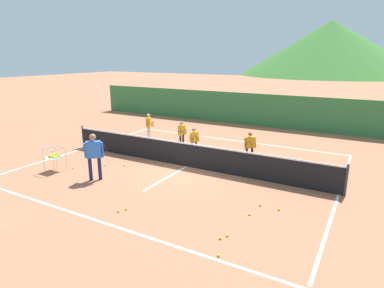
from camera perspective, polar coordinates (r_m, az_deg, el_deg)
name	(u,v)px	position (r m, az deg, el deg)	size (l,w,h in m)	color
ground_plane	(187,166)	(12.99, -0.92, -3.94)	(120.00, 120.00, 0.00)	#A86647
line_baseline_near	(93,219)	(9.38, -16.90, -12.47)	(11.15, 0.08, 0.01)	white
line_baseline_far	(233,140)	(17.10, 7.17, 0.65)	(11.15, 0.08, 0.01)	white
line_sideline_west	(86,148)	(16.41, -17.96, -0.60)	(0.08, 9.75, 0.01)	white
line_sideline_east	(339,195)	(11.43, 24.23, -8.09)	(0.08, 9.75, 0.01)	white
line_service_center	(187,166)	(12.99, -0.92, -3.93)	(0.08, 5.65, 0.01)	white
tennis_net	(187,154)	(12.84, -0.93, -1.83)	(11.56, 0.08, 1.05)	#333338
instructor	(94,153)	(11.81, -16.77, -1.44)	(0.63, 0.78, 1.68)	#191E4C
student_0	(149,124)	(17.23, -7.55, 3.50)	(0.59, 0.56, 1.34)	silver
student_1	(182,132)	(15.47, -1.78, 2.15)	(0.40, 0.63, 1.28)	black
student_2	(194,139)	(14.28, 0.36, 0.93)	(0.41, 0.68, 1.23)	black
student_3	(250,144)	(13.42, 10.05, -0.06)	(0.47, 0.69, 1.30)	black
ball_cart	(54,156)	(13.38, -22.96, -1.95)	(0.58, 0.58, 0.90)	#B7B7BC
tennis_ball_0	(228,235)	(8.28, 6.24, -15.57)	(0.07, 0.07, 0.07)	yellow
tennis_ball_1	(73,167)	(13.59, -20.10, -3.88)	(0.07, 0.07, 0.07)	yellow
tennis_ball_2	(105,165)	(13.50, -14.95, -3.58)	(0.07, 0.07, 0.07)	yellow
tennis_ball_3	(220,238)	(8.15, 4.99, -16.07)	(0.07, 0.07, 0.07)	yellow
tennis_ball_4	(260,205)	(9.91, 11.83, -10.38)	(0.07, 0.07, 0.07)	yellow
tennis_ball_5	(118,211)	(9.58, -12.74, -11.36)	(0.07, 0.07, 0.07)	yellow
tennis_ball_6	(279,209)	(9.78, 14.94, -10.95)	(0.07, 0.07, 0.07)	yellow
tennis_ball_7	(219,255)	(7.57, 4.71, -18.79)	(0.07, 0.07, 0.07)	yellow
tennis_ball_8	(126,209)	(9.66, -11.44, -11.05)	(0.07, 0.07, 0.07)	yellow
tennis_ball_9	(250,214)	(9.33, 10.05, -11.97)	(0.07, 0.07, 0.07)	yellow
tennis_ball_10	(124,165)	(13.33, -11.74, -3.62)	(0.07, 0.07, 0.07)	yellow
windscreen_fence	(259,110)	(20.73, 11.69, 5.84)	(24.52, 0.08, 2.01)	#33753D
hill_0	(330,48)	(81.94, 23.00, 15.22)	(39.57, 39.57, 11.93)	#38702D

